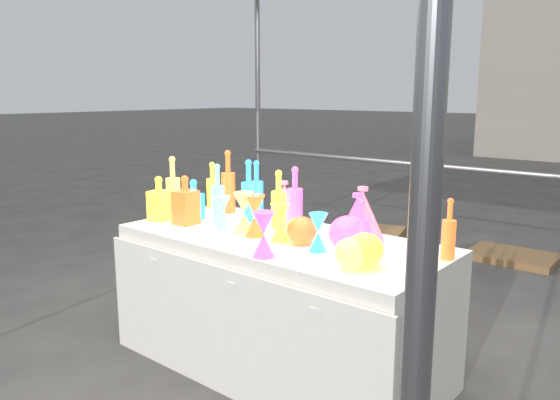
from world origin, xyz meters
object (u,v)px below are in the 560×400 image
Objects in this scene: bottle_0 at (212,185)px; decanter_0 at (159,198)px; globe_0 at (365,252)px; display_table at (279,303)px; hourglass_0 at (255,216)px; lampshade_0 at (284,202)px; cardboard_box_closed at (370,251)px.

decanter_0 is (0.04, -0.48, -0.02)m from bottle_0.
decanter_0 is 1.57× the size of globe_0.
display_table is 0.51m from hourglass_0.
hourglass_0 is 0.37m from lampshade_0.
globe_0 reaches higher than display_table.
lampshade_0 reaches higher than hourglass_0.
lampshade_0 reaches higher than cardboard_box_closed.
lampshade_0 is (0.61, 0.44, -0.01)m from decanter_0.
cardboard_box_closed is at bearing 73.98° from bottle_0.
decanter_0 reaches higher than display_table.
hourglass_0 reaches higher than globe_0.
bottle_0 reaches higher than globe_0.
cardboard_box_closed is 1.96m from hourglass_0.
lampshade_0 is (0.65, -0.03, -0.03)m from bottle_0.
globe_0 is at bearing -17.97° from bottle_0.
globe_0 is (1.44, -0.00, -0.07)m from decanter_0.
globe_0 is at bearing -6.70° from hourglass_0.
cardboard_box_closed is (-0.44, 1.74, -0.18)m from display_table.
hourglass_0 is (0.70, 0.09, -0.02)m from decanter_0.
bottle_0 is at bearing -170.62° from lampshade_0.
bottle_0 is 1.36× the size of hourglass_0.
decanter_0 is 0.76m from lampshade_0.
bottle_0 is at bearing 162.03° from globe_0.
display_table is at bearing -92.24° from cardboard_box_closed.
display_table is 1.80m from cardboard_box_closed.
hourglass_0 is 1.31× the size of globe_0.
display_table is 0.78m from globe_0.
display_table is at bearing 165.91° from globe_0.
decanter_0 is (-0.37, -1.89, 0.69)m from cardboard_box_closed.
cardboard_box_closed is at bearing 65.61° from decanter_0.
lampshade_0 is at bearing 124.52° from display_table.
hourglass_0 is (0.33, -1.81, 0.67)m from cardboard_box_closed.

